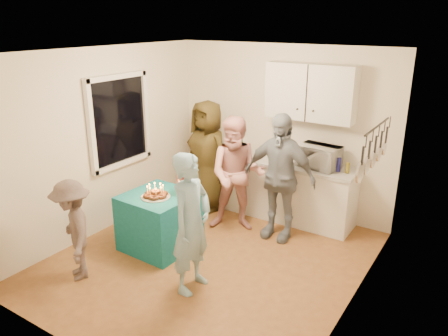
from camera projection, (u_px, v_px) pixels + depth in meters
The scene contains 19 objects.
floor at pixel (209, 260), 5.63m from camera, with size 4.00×4.00×0.00m, color brown.
ceiling at pixel (207, 52), 4.78m from camera, with size 4.00×4.00×0.00m, color white.
back_wall at pixel (281, 130), 6.79m from camera, with size 3.60×3.60×0.00m, color silver.
left_wall at pixel (103, 142), 6.12m from camera, with size 4.00×4.00×0.00m, color silver.
right_wall at pixel (359, 196), 4.28m from camera, with size 4.00×4.00×0.00m, color silver.
window_night at pixel (119, 121), 6.27m from camera, with size 0.04×1.00×1.20m, color black.
counter at pixel (282, 190), 6.74m from camera, with size 2.20×0.58×0.86m, color white.
countertop at pixel (283, 162), 6.59m from camera, with size 2.24×0.62×0.05m, color beige.
upper_cabinet at pixel (311, 92), 6.20m from camera, with size 1.30×0.30×0.80m, color white.
pot_rack at pixel (373, 148), 4.78m from camera, with size 0.12×1.00×0.60m, color black.
microwave at pixel (319, 157), 6.25m from camera, with size 0.58×0.39×0.32m, color white.
party_table at pixel (160, 221), 5.83m from camera, with size 0.85×0.85×0.76m, color #116A77.
donut_cake at pixel (155, 191), 5.60m from camera, with size 0.38×0.38×0.18m, color #381C0C, non-canonical shape.
punch_jar at pixel (185, 182), 5.67m from camera, with size 0.22×0.22×0.34m, color #B41C0E.
man_birthday at pixel (191, 224), 4.80m from camera, with size 0.59×0.39×1.62m, color #8BB4CA.
woman_back_left at pixel (207, 156), 6.90m from camera, with size 0.87×0.56×1.77m, color brown.
woman_back_center at pixel (237, 175), 6.20m from camera, with size 0.82×0.64×1.68m, color #CD6B6F.
woman_back_right at pixel (279, 177), 5.96m from camera, with size 1.05×0.44×1.79m, color black.
child_near_left at pixel (73, 230), 5.07m from camera, with size 0.79×0.46×1.23m, color #514241.
Camera 1 is at (2.83, -4.04, 2.96)m, focal length 35.00 mm.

